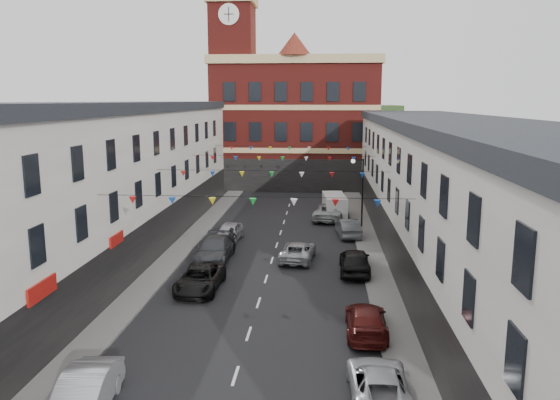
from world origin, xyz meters
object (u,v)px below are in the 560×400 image
(street_lamp, at_px, (360,183))
(moving_car, at_px, (298,251))
(car_left_b, at_px, (84,394))
(car_left_c, at_px, (200,279))
(car_right_c, at_px, (366,320))
(car_left_e, at_px, (229,232))
(car_right_d, at_px, (355,261))
(car_right_b, at_px, (379,384))
(car_right_e, at_px, (348,227))
(car_right_f, at_px, (330,211))
(white_van, at_px, (334,207))
(car_left_d, at_px, (214,250))
(pedestrian, at_px, (232,241))

(street_lamp, bearing_deg, moving_car, -116.04)
(car_left_b, relative_size, car_left_c, 0.93)
(car_left_b, relative_size, car_right_c, 0.99)
(car_left_c, xyz_separation_m, car_left_e, (-0.20, 11.13, 0.04))
(car_right_d, bearing_deg, street_lamp, -93.96)
(car_left_c, distance_m, car_right_b, 14.37)
(car_right_d, relative_size, car_right_e, 1.06)
(car_left_b, relative_size, car_right_f, 0.81)
(street_lamp, height_order, car_right_d, street_lamp)
(car_right_b, distance_m, car_right_d, 14.99)
(car_left_e, bearing_deg, car_right_b, -63.83)
(street_lamp, height_order, car_left_c, street_lamp)
(car_right_d, xyz_separation_m, white_van, (-0.94, 16.46, 0.29))
(car_right_e, bearing_deg, car_left_d, 31.65)
(car_right_f, height_order, pedestrian, pedestrian)
(car_left_d, relative_size, car_right_d, 1.15)
(car_left_e, xyz_separation_m, pedestrian, (0.80, -3.35, 0.22))
(car_left_b, height_order, car_right_e, car_left_b)
(street_lamp, height_order, white_van, street_lamp)
(white_van, bearing_deg, pedestrian, -125.87)
(pedestrian, bearing_deg, car_right_e, 26.06)
(car_left_c, relative_size, car_left_d, 0.91)
(car_left_d, distance_m, car_left_e, 5.23)
(car_right_b, xyz_separation_m, car_right_e, (0.00, 24.55, 0.08))
(street_lamp, bearing_deg, car_right_d, -94.84)
(car_left_d, bearing_deg, car_left_b, -93.02)
(car_right_f, bearing_deg, car_right_e, 110.16)
(car_left_d, xyz_separation_m, car_right_d, (9.41, -2.03, 0.02))
(street_lamp, xyz_separation_m, car_left_e, (-10.35, -5.14, -3.18))
(car_left_b, distance_m, car_right_e, 28.19)
(car_left_b, height_order, car_left_c, car_left_b)
(moving_car, bearing_deg, car_right_b, 107.59)
(car_left_d, relative_size, car_right_f, 0.95)
(car_left_e, relative_size, moving_car, 0.91)
(car_left_d, relative_size, car_right_c, 1.16)
(car_right_b, height_order, pedestrian, pedestrian)
(car_right_d, bearing_deg, white_van, -85.84)
(car_right_c, height_order, car_right_f, car_right_f)
(street_lamp, height_order, car_left_d, street_lamp)
(street_lamp, bearing_deg, pedestrian, -138.38)
(car_right_f, bearing_deg, car_right_d, 102.54)
(white_van, bearing_deg, car_right_e, -87.03)
(car_left_d, distance_m, car_right_d, 9.63)
(street_lamp, xyz_separation_m, white_van, (-1.99, 4.06, -2.81))
(car_left_d, bearing_deg, car_right_c, -50.21)
(car_right_b, xyz_separation_m, car_right_d, (0.00, 14.99, 0.15))
(moving_car, bearing_deg, white_van, -95.76)
(car_right_f, relative_size, pedestrian, 3.00)
(car_right_f, bearing_deg, street_lamp, 134.08)
(car_right_e, bearing_deg, car_right_c, 83.02)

